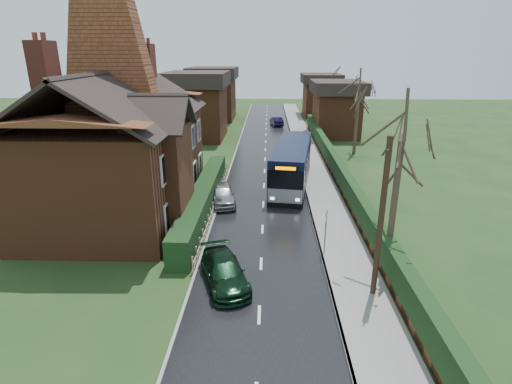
{
  "coord_description": "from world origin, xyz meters",
  "views": [
    {
      "loc": [
        0.29,
        -19.19,
        9.81
      ],
      "look_at": [
        -0.42,
        3.46,
        1.8
      ],
      "focal_mm": 28.0,
      "sensor_mm": 36.0,
      "label": 1
    }
  ],
  "objects_px": {
    "brick_house": "(122,144)",
    "telegraph_pole": "(381,220)",
    "bus": "(292,165)",
    "car_silver": "(222,194)",
    "bus_stop_sign": "(326,225)",
    "car_green": "(224,272)"
  },
  "relations": [
    {
      "from": "telegraph_pole",
      "to": "bus",
      "type": "bearing_deg",
      "value": 122.95
    },
    {
      "from": "bus",
      "to": "bus_stop_sign",
      "type": "relative_size",
      "value": 4.31
    },
    {
      "from": "brick_house",
      "to": "bus",
      "type": "bearing_deg",
      "value": 27.73
    },
    {
      "from": "car_silver",
      "to": "telegraph_pole",
      "type": "xyz_separation_m",
      "value": [
        7.6,
        -10.66,
        2.81
      ]
    },
    {
      "from": "bus",
      "to": "telegraph_pole",
      "type": "distance_m",
      "value": 15.33
    },
    {
      "from": "brick_house",
      "to": "telegraph_pole",
      "type": "height_order",
      "value": "brick_house"
    },
    {
      "from": "brick_house",
      "to": "bus_stop_sign",
      "type": "distance_m",
      "value": 13.51
    },
    {
      "from": "car_green",
      "to": "telegraph_pole",
      "type": "bearing_deg",
      "value": -24.93
    },
    {
      "from": "bus",
      "to": "bus_stop_sign",
      "type": "height_order",
      "value": "bus"
    },
    {
      "from": "bus",
      "to": "bus_stop_sign",
      "type": "xyz_separation_m",
      "value": [
        1.06,
        -11.42,
        0.06
      ]
    },
    {
      "from": "bus",
      "to": "car_green",
      "type": "bearing_deg",
      "value": -96.69
    },
    {
      "from": "bus",
      "to": "telegraph_pole",
      "type": "height_order",
      "value": "telegraph_pole"
    },
    {
      "from": "bus_stop_sign",
      "to": "car_green",
      "type": "bearing_deg",
      "value": -131.89
    },
    {
      "from": "bus",
      "to": "car_silver",
      "type": "height_order",
      "value": "bus"
    },
    {
      "from": "brick_house",
      "to": "car_green",
      "type": "xyz_separation_m",
      "value": [
        7.13,
        -8.55,
        -3.78
      ]
    },
    {
      "from": "car_silver",
      "to": "brick_house",
      "type": "bearing_deg",
      "value": -178.37
    },
    {
      "from": "brick_house",
      "to": "bus_stop_sign",
      "type": "xyz_separation_m",
      "value": [
        11.93,
        -5.7,
        -2.74
      ]
    },
    {
      "from": "car_silver",
      "to": "car_green",
      "type": "bearing_deg",
      "value": -94.66
    },
    {
      "from": "bus_stop_sign",
      "to": "telegraph_pole",
      "type": "height_order",
      "value": "telegraph_pole"
    },
    {
      "from": "car_green",
      "to": "telegraph_pole",
      "type": "xyz_separation_m",
      "value": [
        6.4,
        -0.71,
        2.88
      ]
    },
    {
      "from": "car_green",
      "to": "brick_house",
      "type": "bearing_deg",
      "value": 111.25
    },
    {
      "from": "car_silver",
      "to": "car_green",
      "type": "distance_m",
      "value": 10.02
    }
  ]
}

